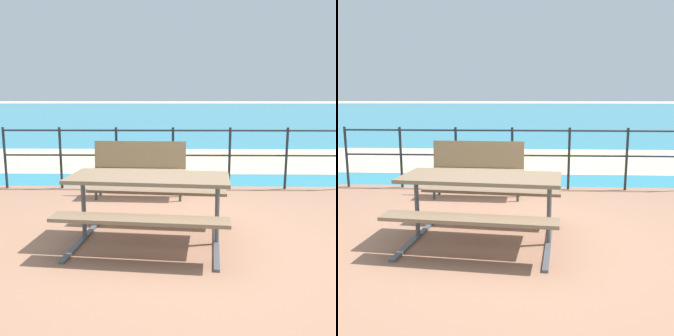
{
  "view_description": "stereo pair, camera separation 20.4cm",
  "coord_description": "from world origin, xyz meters",
  "views": [
    {
      "loc": [
        0.02,
        -4.19,
        1.67
      ],
      "look_at": [
        -0.08,
        1.82,
        0.54
      ],
      "focal_mm": 41.13,
      "sensor_mm": 36.0,
      "label": 1
    },
    {
      "loc": [
        0.23,
        -4.19,
        1.67
      ],
      "look_at": [
        -0.08,
        1.82,
        0.54
      ],
      "focal_mm": 41.13,
      "sensor_mm": 36.0,
      "label": 2
    }
  ],
  "objects": [
    {
      "name": "sea_water",
      "position": [
        0.0,
        40.0,
        0.01
      ],
      "size": [
        90.0,
        90.0,
        0.01
      ],
      "primitive_type": "cube",
      "color": "teal",
      "rests_on": "ground"
    },
    {
      "name": "ground_plane",
      "position": [
        0.0,
        0.0,
        0.0
      ],
      "size": [
        240.0,
        240.0,
        0.0
      ],
      "primitive_type": "plane",
      "color": "beige"
    },
    {
      "name": "park_bench",
      "position": [
        -0.53,
        1.85,
        0.6
      ],
      "size": [
        1.5,
        0.48,
        0.9
      ],
      "rotation": [
        0.0,
        0.0,
        -0.05
      ],
      "color": "#8C704C",
      "rests_on": "patio_paving"
    },
    {
      "name": "patio_paving",
      "position": [
        0.0,
        0.0,
        0.03
      ],
      "size": [
        6.4,
        5.2,
        0.06
      ],
      "primitive_type": "cube",
      "color": "#996B51",
      "rests_on": "ground"
    },
    {
      "name": "picnic_table",
      "position": [
        -0.25,
        -0.09,
        0.63
      ],
      "size": [
        1.87,
        1.57,
        0.75
      ],
      "rotation": [
        0.0,
        0.0,
        -0.1
      ],
      "color": "#7A6047",
      "rests_on": "patio_paving"
    },
    {
      "name": "beach_strip",
      "position": [
        0.0,
        5.93,
        0.01
      ],
      "size": [
        54.0,
        4.02,
        0.01
      ],
      "primitive_type": "cube",
      "rotation": [
        0.0,
        0.0,
        0.0
      ],
      "color": "beige",
      "rests_on": "ground"
    },
    {
      "name": "railing_fence",
      "position": [
        0.0,
        2.42,
        0.72
      ],
      "size": [
        5.94,
        0.04,
        1.08
      ],
      "color": "#1E2328",
      "rests_on": "patio_paving"
    }
  ]
}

